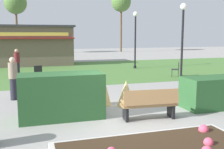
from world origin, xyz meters
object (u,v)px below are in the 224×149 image
object	(u,v)px
tree_center_bg	(121,3)
lamppost_far	(135,33)
cafe_chair_west	(38,72)
tree_right_bg	(16,4)
person_strolling	(17,63)
food_kiosk	(20,45)
cafe_chair_east	(177,68)
park_bench	(150,104)
parked_car_west_slot	(16,52)
person_standing	(13,78)
lamppost_mid	(183,33)

from	to	relation	value
tree_center_bg	lamppost_far	bearing A→B (deg)	-105.72
cafe_chair_west	tree_center_bg	distance (m)	26.96
lamppost_far	tree_right_bg	distance (m)	20.93
lamppost_far	person_strolling	xyz separation A→B (m)	(-8.36, -1.82, -1.79)
food_kiosk	cafe_chair_east	bearing A→B (deg)	-45.82
food_kiosk	tree_right_bg	xyz separation A→B (m)	(-0.67, 13.67, 4.75)
lamppost_far	food_kiosk	bearing A→B (deg)	149.71
food_kiosk	cafe_chair_west	size ratio (longest dim) A/B	9.77
cafe_chair_east	park_bench	bearing A→B (deg)	-125.30
lamppost_far	cafe_chair_west	world-z (taller)	lamppost_far
parked_car_west_slot	tree_center_bg	world-z (taller)	tree_center_bg
parked_car_west_slot	tree_center_bg	distance (m)	17.38
person_standing	tree_center_bg	xyz separation A→B (m)	(13.64, 26.96, 6.17)
food_kiosk	person_standing	xyz separation A→B (m)	(0.02, -12.83, -0.79)
person_strolling	tree_center_bg	xyz separation A→B (m)	(13.71, 20.81, 6.17)
parked_car_west_slot	person_standing	bearing A→B (deg)	-88.05
parked_car_west_slot	park_bench	bearing A→B (deg)	-78.59
person_strolling	parked_car_west_slot	bearing A→B (deg)	152.28
cafe_chair_east	tree_center_bg	distance (m)	24.88
food_kiosk	tree_center_bg	bearing A→B (deg)	45.97
park_bench	cafe_chair_east	distance (m)	8.88
food_kiosk	cafe_chair_west	world-z (taller)	food_kiosk
parked_car_west_slot	tree_right_bg	bearing A→B (deg)	90.26
lamppost_far	food_kiosk	distance (m)	9.68
person_strolling	tree_center_bg	world-z (taller)	tree_center_bg
cafe_chair_west	person_standing	bearing A→B (deg)	-104.47
person_strolling	person_standing	xyz separation A→B (m)	(0.07, -6.15, 0.00)
park_bench	food_kiosk	bearing A→B (deg)	103.68
cafe_chair_west	tree_center_bg	xyz separation A→B (m)	(12.60, 22.93, 6.50)
park_bench	person_standing	xyz separation A→B (m)	(-4.05, 3.88, 0.38)
lamppost_mid	person_strolling	xyz separation A→B (m)	(-8.76, 4.10, -1.79)
parked_car_west_slot	lamppost_far	bearing A→B (deg)	-51.98
cafe_chair_east	person_strolling	size ratio (longest dim) A/B	0.53
lamppost_mid	parked_car_west_slot	bearing A→B (deg)	118.28
park_bench	tree_center_bg	distance (m)	32.96
tree_right_bg	cafe_chair_west	bearing A→B (deg)	-85.59
person_standing	cafe_chair_west	bearing A→B (deg)	-104.34
lamppost_far	person_strolling	size ratio (longest dim) A/B	2.49
park_bench	food_kiosk	world-z (taller)	food_kiosk
cafe_chair_east	person_standing	xyz separation A→B (m)	(-9.18, -3.36, 0.33)
person_standing	food_kiosk	bearing A→B (deg)	-89.77
person_strolling	parked_car_west_slot	distance (m)	13.29
food_kiosk	person_strolling	bearing A→B (deg)	-90.40
lamppost_mid	cafe_chair_west	world-z (taller)	lamppost_mid
cafe_chair_west	tree_right_bg	world-z (taller)	tree_right_bg
cafe_chair_east	parked_car_west_slot	size ratio (longest dim) A/B	0.21
person_strolling	parked_car_west_slot	world-z (taller)	person_strolling
lamppost_far	tree_center_bg	world-z (taller)	tree_center_bg
food_kiosk	tree_right_bg	distance (m)	14.49
tree_center_bg	person_standing	bearing A→B (deg)	-116.83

